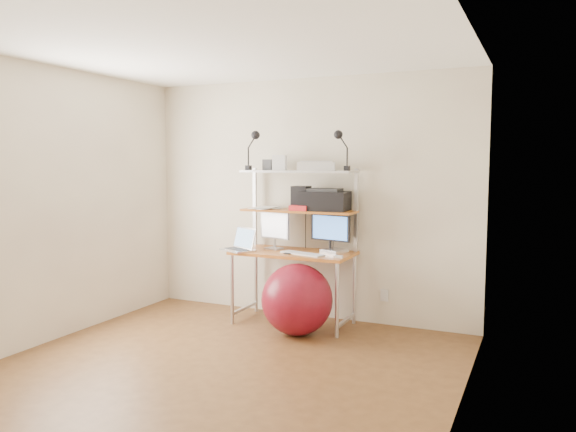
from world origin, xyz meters
name	(u,v)px	position (x,y,z in m)	size (l,w,h in m)	color
room	(217,213)	(0.00, 0.00, 1.25)	(3.60, 3.60, 3.60)	brown
computer_desk	(296,230)	(0.00, 1.50, 0.96)	(1.20, 0.60, 1.57)	#C27325
wall_outlet	(384,295)	(0.85, 1.79, 0.30)	(0.08, 0.01, 0.12)	silver
monitor_silver	(275,228)	(-0.25, 1.52, 0.95)	(0.36, 0.16, 0.40)	silver
monitor_black	(330,230)	(0.35, 1.56, 0.96)	(0.44, 0.16, 0.45)	black
laptop	(241,245)	(-0.52, 1.29, 0.79)	(0.41, 0.38, 0.29)	silver
keyboard	(302,254)	(0.15, 1.32, 0.75)	(0.47, 0.13, 0.01)	silver
mouse	(338,257)	(0.54, 1.27, 0.75)	(0.08, 0.05, 0.02)	silver
mac_mini	(334,251)	(0.41, 1.52, 0.76)	(0.20, 0.20, 0.04)	silver
phone	(290,253)	(0.02, 1.32, 0.74)	(0.07, 0.12, 0.01)	black
printer	(325,200)	(0.28, 1.60, 1.25)	(0.49, 0.35, 0.22)	black
nas_cube	(301,198)	(0.03, 1.57, 1.27)	(0.16, 0.16, 0.24)	black
red_box	(300,208)	(0.05, 1.48, 1.18)	(0.19, 0.13, 0.05)	red
scanner	(317,166)	(0.20, 1.57, 1.60)	(0.42, 0.34, 0.10)	silver
box_white	(280,163)	(-0.20, 1.54, 1.63)	(0.13, 0.11, 0.15)	silver
box_grey	(270,165)	(-0.34, 1.61, 1.61)	(0.11, 0.11, 0.11)	#2C2C2E
clip_lamp_left	(254,142)	(-0.47, 1.50, 1.84)	(0.16, 0.09, 0.40)	black
clip_lamp_right	(340,141)	(0.47, 1.48, 1.83)	(0.15, 0.09, 0.39)	black
exercise_ball	(297,299)	(0.18, 1.12, 0.34)	(0.68, 0.68, 0.68)	maroon
paper_stack	(265,208)	(-0.38, 1.57, 1.16)	(0.37, 0.41, 0.02)	white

